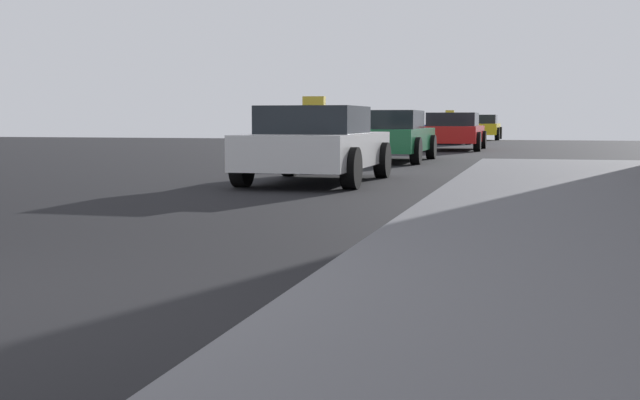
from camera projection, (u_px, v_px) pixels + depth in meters
name	position (u px, v px, depth m)	size (l,w,h in m)	color
car_white	(317.00, 144.00, 14.17)	(1.96, 4.07, 1.43)	white
car_green	(389.00, 135.00, 21.24)	(1.96, 4.44, 1.27)	#196638
car_red	(453.00, 131.00, 29.09)	(2.05, 4.32, 1.27)	red
car_blue	(450.00, 129.00, 36.49)	(2.01, 4.24, 1.43)	#233899
car_yellow	(481.00, 127.00, 43.57)	(1.99, 4.26, 1.27)	yellow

